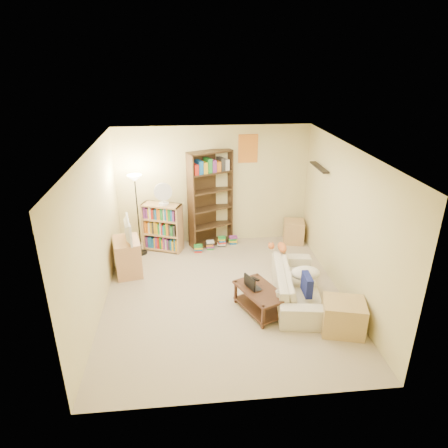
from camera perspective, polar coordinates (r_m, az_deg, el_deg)
The scene contains 19 objects.
room at distance 6.19m, azimuth 0.07°, elevation 2.51°, with size 4.50×4.54×2.52m.
sofa at distance 6.83m, azimuth 10.37°, elevation -8.48°, with size 0.97×1.91×0.53m, color beige.
navy_pillow at distance 6.38m, azimuth 11.77°, elevation -8.47°, with size 0.35×0.11×0.32m, color navy.
cream_blanket at distance 6.79m, azimuth 11.55°, elevation -6.90°, with size 0.49×0.35×0.21m, color silver.
tabby_cat at distance 7.25m, azimuth 8.02°, elevation -3.28°, with size 0.42×0.20×0.14m.
coffee_table at distance 6.45m, azimuth 5.15°, elevation -10.40°, with size 0.81×1.02×0.40m.
laptop at distance 6.43m, azimuth 4.64°, elevation -8.83°, with size 0.30×0.35×0.02m, color black.
laptop_screen at distance 6.31m, azimuth 3.68°, elevation -8.32°, with size 0.01×0.30×0.20m, color white.
mug at distance 6.20m, azimuth 7.86°, elevation -9.86°, with size 0.16×0.16×0.10m, color white.
tv_remote at distance 6.62m, azimuth 4.45°, elevation -7.81°, with size 0.05×0.16×0.02m, color black.
tv_stand at distance 7.63m, azimuth -13.57°, elevation -4.56°, with size 0.45×0.63×0.68m, color tan.
television at distance 7.40m, azimuth -13.96°, elevation -0.84°, with size 0.23×0.71×0.41m, color black.
tall_bookshelf at distance 8.28m, azimuth -1.95°, elevation 3.90°, with size 0.96×0.65×2.03m.
short_bookshelf at distance 8.32m, azimuth -8.76°, elevation -0.47°, with size 0.85×0.58×1.02m.
desk_fan at distance 8.01m, azimuth -8.69°, elevation 4.27°, with size 0.36×0.20×0.46m.
floor_lamp at distance 7.94m, azimuth -12.50°, elevation 4.50°, with size 0.28×0.28×1.68m.
side_table at distance 8.80m, azimuth 9.92°, elevation -1.07°, with size 0.43×0.43×0.49m, color tan.
end_cabinet at distance 6.26m, azimuth 16.65°, elevation -12.55°, with size 0.60×0.50×0.50m, color tan.
book_stacks at distance 8.49m, azimuth -1.08°, elevation -2.78°, with size 0.94×0.45×0.22m.
Camera 1 is at (-0.60, -5.75, 3.81)m, focal length 32.00 mm.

